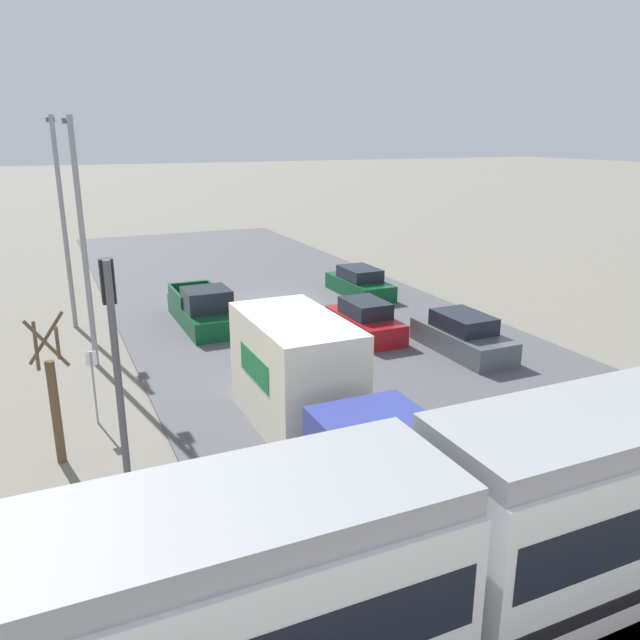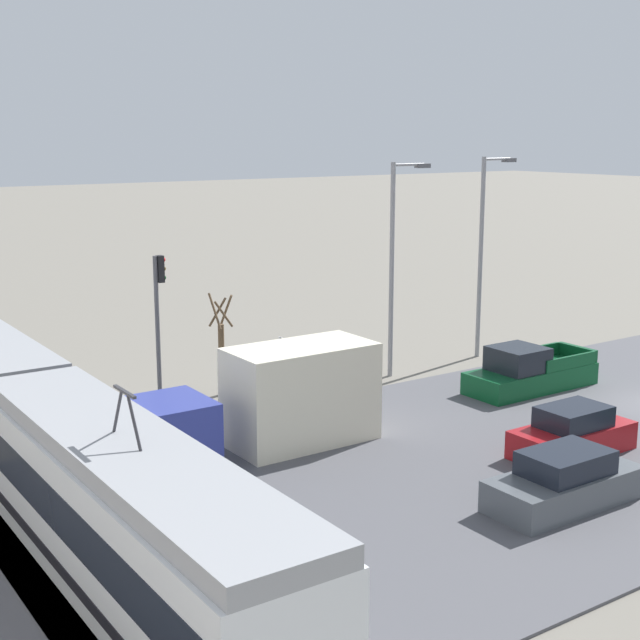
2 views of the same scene
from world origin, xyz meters
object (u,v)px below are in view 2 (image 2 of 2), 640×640
object	(u,v)px
pickup_truck	(529,373)
sedan_car_1	(565,482)
street_lamp_near_crossing	(484,244)
street_lamp_mid_block	(395,256)
street_tree	(221,349)
sedan_car_0	(572,434)
no_parking_sign	(281,359)
box_truck	(272,403)
traffic_light_pole	(159,315)
light_rail_tram	(34,433)

from	to	relation	value
pickup_truck	sedan_car_1	xyz separation A→B (m)	(-8.40, 7.68, -0.05)
street_lamp_near_crossing	street_lamp_mid_block	xyz separation A→B (m)	(-0.39, 5.45, -0.07)
pickup_truck	street_tree	size ratio (longest dim) A/B	1.40
sedan_car_0	street_tree	size ratio (longest dim) A/B	1.04
street_tree	no_parking_sign	distance (m)	2.36
box_truck	pickup_truck	size ratio (longest dim) A/B	1.44
sedan_car_0	traffic_light_pole	bearing A→B (deg)	-140.15
box_truck	traffic_light_pole	size ratio (longest dim) A/B	1.39
sedan_car_1	street_lamp_near_crossing	xyz separation A→B (m)	(13.70, -10.19, 4.47)
street_lamp_mid_block	light_rail_tram	bearing A→B (deg)	104.16
pickup_truck	street_tree	bearing A→B (deg)	58.10
light_rail_tram	sedan_car_1	distance (m)	14.86
box_truck	traffic_light_pole	bearing A→B (deg)	16.25
box_truck	street_tree	xyz separation A→B (m)	(6.48, -1.65, 0.26)
sedan_car_0	street_tree	bearing A→B (deg)	-153.99
box_truck	pickup_truck	world-z (taller)	box_truck
box_truck	street_tree	distance (m)	6.69
traffic_light_pole	street_lamp_mid_block	distance (m)	10.63
sedan_car_1	street_tree	xyz separation A→B (m)	(14.83, 2.65, 1.12)
traffic_light_pole	street_lamp_mid_block	xyz separation A→B (m)	(-0.20, -10.55, 1.33)
sedan_car_1	no_parking_sign	distance (m)	13.77
box_truck	no_parking_sign	distance (m)	6.53
street_lamp_mid_block	street_tree	bearing A→B (deg)	78.35
pickup_truck	sedan_car_0	world-z (taller)	pickup_truck
street_tree	traffic_light_pole	bearing A→B (deg)	112.87
sedan_car_1	street_lamp_mid_block	xyz separation A→B (m)	(13.31, -4.75, 4.40)
traffic_light_pole	street_lamp_near_crossing	distance (m)	16.06
pickup_truck	sedan_car_0	distance (m)	7.29
pickup_truck	no_parking_sign	size ratio (longest dim) A/B	2.50
street_tree	street_lamp_mid_block	distance (m)	8.23
sedan_car_0	box_truck	bearing A→B (deg)	-127.22
sedan_car_1	sedan_car_0	bearing A→B (deg)	127.31
street_lamp_near_crossing	pickup_truck	bearing A→B (deg)	154.65
light_rail_tram	sedan_car_1	world-z (taller)	light_rail_tram
sedan_car_1	street_lamp_near_crossing	distance (m)	17.65
box_truck	street_lamp_mid_block	distance (m)	10.90
pickup_truck	no_parking_sign	world-z (taller)	no_parking_sign
sedan_car_0	no_parking_sign	xyz separation A→B (m)	(11.19, 3.96, 0.66)
street_lamp_near_crossing	sedan_car_0	bearing A→B (deg)	148.44
street_lamp_near_crossing	street_lamp_mid_block	distance (m)	5.46
sedan_car_1	street_lamp_near_crossing	bearing A→B (deg)	143.35
light_rail_tram	box_truck	world-z (taller)	light_rail_tram
pickup_truck	sedan_car_1	bearing A→B (deg)	137.56
street_tree	street_lamp_mid_block	size ratio (longest dim) A/B	0.45
street_lamp_mid_block	box_truck	bearing A→B (deg)	118.71
street_lamp_mid_block	no_parking_sign	world-z (taller)	street_lamp_mid_block
light_rail_tram	street_lamp_mid_block	distance (m)	17.23
box_truck	sedan_car_1	size ratio (longest dim) A/B	1.77
street_lamp_mid_block	traffic_light_pole	bearing A→B (deg)	88.93
pickup_truck	street_lamp_near_crossing	xyz separation A→B (m)	(5.30, -2.51, 4.42)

